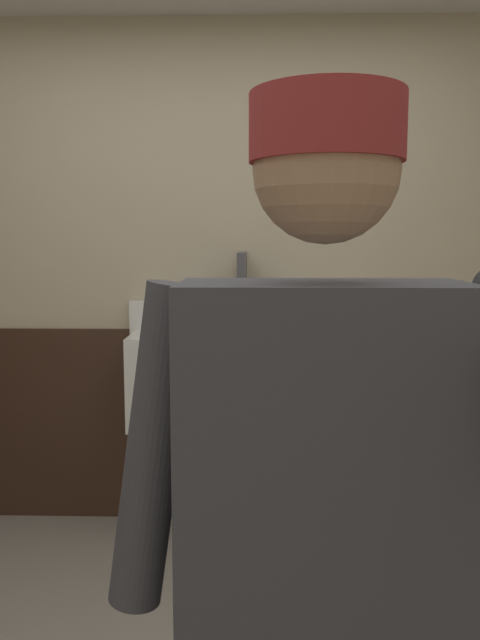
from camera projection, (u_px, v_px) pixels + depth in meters
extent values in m
cube|color=beige|center=(219.00, 277.00, 3.27)|extent=(4.81, 0.12, 2.54)
cube|color=#382319|center=(219.00, 425.00, 3.29)|extent=(4.21, 0.03, 1.00)
cube|color=white|center=(170.00, 364.00, 3.24)|extent=(0.40, 0.05, 0.65)
cube|color=white|center=(165.00, 381.00, 3.08)|extent=(0.34, 0.30, 0.45)
cylinder|color=#B7BABF|center=(169.00, 307.00, 3.20)|extent=(0.04, 0.04, 0.24)
cylinder|color=#B7BABF|center=(170.00, 470.00, 3.27)|extent=(0.05, 0.05, 0.55)
cube|color=white|center=(317.00, 365.00, 3.22)|extent=(0.40, 0.05, 0.65)
cube|color=white|center=(320.00, 382.00, 3.06)|extent=(0.34, 0.30, 0.45)
cylinder|color=#B7BABF|center=(318.00, 307.00, 3.18)|extent=(0.04, 0.04, 0.24)
cylinder|color=#B7BABF|center=(316.00, 471.00, 3.25)|extent=(0.05, 0.05, 0.55)
cube|color=#4C4C51|center=(242.00, 347.00, 3.02)|extent=(0.04, 0.40, 0.90)
cube|color=#3F3F47|center=(321.00, 463.00, 1.05)|extent=(0.47, 0.24, 0.60)
cylinder|color=#3F3F47|center=(154.00, 447.00, 1.06)|extent=(0.17, 0.09, 0.56)
sphere|color=tan|center=(326.00, 170.00, 0.99)|extent=(0.23, 0.23, 0.23)
cylinder|color=maroon|center=(327.00, 128.00, 0.98)|extent=(0.24, 0.24, 0.10)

